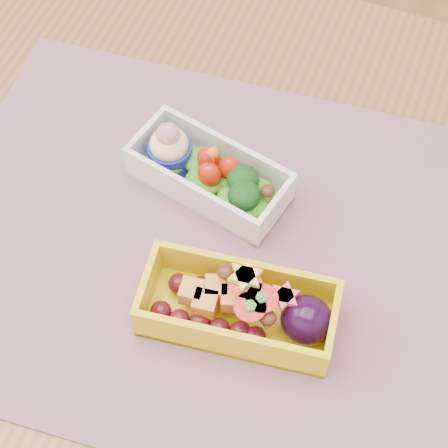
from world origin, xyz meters
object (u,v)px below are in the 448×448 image
(bento_yellow, at_px, (242,308))
(placemat, at_px, (215,247))
(bento_white, at_px, (209,174))
(table, at_px, (191,307))

(bento_yellow, bearing_deg, placemat, 121.83)
(placemat, height_order, bento_white, bento_white)
(placemat, relative_size, bento_yellow, 3.06)
(placemat, height_order, bento_yellow, bento_yellow)
(table, bearing_deg, placemat, 48.96)
(table, height_order, bento_yellow, bento_yellow)
(table, height_order, placemat, placemat)
(bento_white, bearing_deg, bento_yellow, -44.36)
(placemat, bearing_deg, bento_white, 115.96)
(table, relative_size, bento_white, 7.21)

